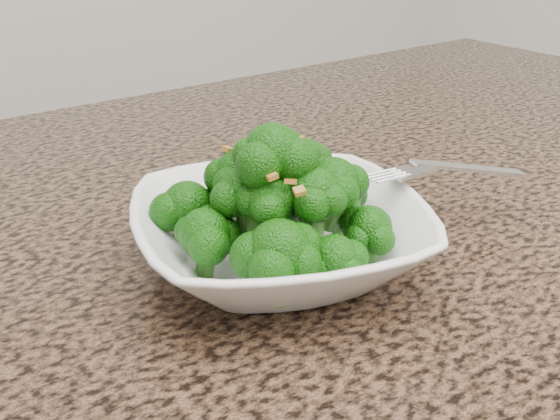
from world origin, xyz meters
TOP-DOWN VIEW (x-y plane):
  - granite_counter at (0.00, 0.30)m, footprint 1.64×1.04m
  - bowl at (-0.05, 0.29)m, footprint 0.29×0.29m
  - broccoli_pile at (-0.05, 0.29)m, footprint 0.20×0.20m
  - garlic_topping at (-0.05, 0.29)m, footprint 0.12×0.12m
  - fork at (0.08, 0.26)m, footprint 0.19×0.09m

SIDE VIEW (x-z plane):
  - granite_counter at x=0.00m, z-range 0.87..0.90m
  - bowl at x=-0.05m, z-range 0.90..0.95m
  - fork at x=0.08m, z-range 0.95..0.97m
  - broccoli_pile at x=-0.05m, z-range 0.95..1.03m
  - garlic_topping at x=-0.05m, z-range 1.03..1.04m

